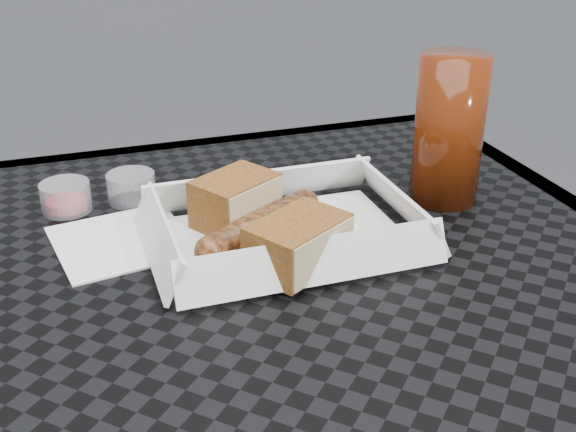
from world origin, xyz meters
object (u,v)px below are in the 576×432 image
object	(u,v)px
food_tray	(285,238)
drink_glass	(449,130)
bratwurst	(261,226)
patio_table	(240,387)

from	to	relation	value
food_tray	drink_glass	size ratio (longest dim) A/B	1.44
drink_glass	bratwurst	bearing A→B (deg)	-170.44
patio_table	drink_glass	bearing A→B (deg)	27.73
patio_table	bratwurst	bearing A→B (deg)	63.75
bratwurst	patio_table	bearing A→B (deg)	-116.25
food_tray	bratwurst	bearing A→B (deg)	179.52
patio_table	food_tray	size ratio (longest dim) A/B	3.64
bratwurst	drink_glass	size ratio (longest dim) A/B	0.91
patio_table	drink_glass	size ratio (longest dim) A/B	5.24
patio_table	food_tray	world-z (taller)	food_tray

